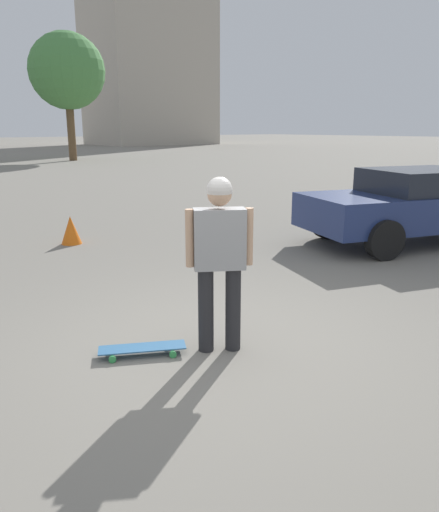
{
  "coord_description": "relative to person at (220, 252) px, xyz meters",
  "views": [
    {
      "loc": [
        2.8,
        3.47,
        2.09
      ],
      "look_at": [
        0.0,
        0.0,
        0.94
      ],
      "focal_mm": 35.0,
      "sensor_mm": 36.0,
      "label": 1
    }
  ],
  "objects": [
    {
      "name": "person",
      "position": [
        0.0,
        0.0,
        0.0
      ],
      "size": [
        0.54,
        0.42,
        1.66
      ],
      "rotation": [
        0.0,
        0.0,
        2.59
      ],
      "color": "#262628",
      "rests_on": "ground_plane"
    },
    {
      "name": "car_parked_near",
      "position": [
        -5.71,
        -1.33,
        -0.26
      ],
      "size": [
        4.49,
        2.97,
        1.36
      ],
      "rotation": [
        0.0,
        0.0,
        -0.33
      ],
      "color": "navy",
      "rests_on": "ground_plane"
    },
    {
      "name": "tree_distant",
      "position": [
        -10.43,
        -28.02,
        4.47
      ],
      "size": [
        4.67,
        4.67,
        7.82
      ],
      "color": "brown",
      "rests_on": "ground_plane"
    },
    {
      "name": "ground_plane",
      "position": [
        0.0,
        0.0,
        -0.98
      ],
      "size": [
        220.0,
        220.0,
        0.0
      ],
      "primitive_type": "plane",
      "color": "gray"
    },
    {
      "name": "building_block_distant",
      "position": [
        -31.27,
        -52.38,
        11.62
      ],
      "size": [
        14.08,
        9.94,
        25.2
      ],
      "color": "#B2A899",
      "rests_on": "ground_plane"
    },
    {
      "name": "traffic_cone",
      "position": [
        -0.71,
        -5.24,
        -0.72
      ],
      "size": [
        0.37,
        0.37,
        0.52
      ],
      "color": "orange",
      "rests_on": "ground_plane"
    },
    {
      "name": "skateboard",
      "position": [
        0.64,
        -0.36,
        -0.91
      ],
      "size": [
        0.81,
        0.56,
        0.08
      ],
      "rotation": [
        0.0,
        0.0,
        -0.49
      ],
      "color": "#336693",
      "rests_on": "ground_plane"
    }
  ]
}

